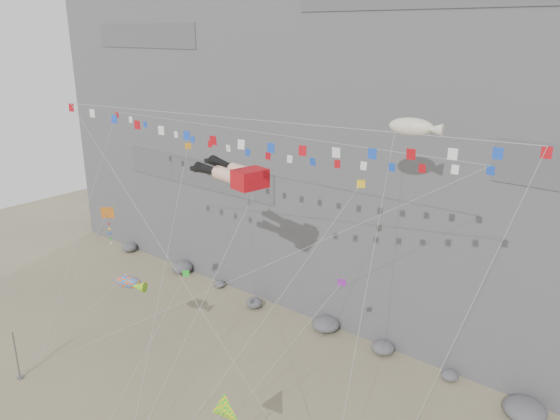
% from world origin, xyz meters
% --- Properties ---
extents(cliff, '(80.00, 28.00, 50.00)m').
position_xyz_m(cliff, '(0.00, 32.00, 25.00)').
color(cliff, slate).
rests_on(cliff, ground).
extents(talus_boulders, '(60.00, 3.00, 1.20)m').
position_xyz_m(talus_boulders, '(0.00, 17.00, 0.60)').
color(talus_boulders, '#5A5A5F').
rests_on(talus_boulders, ground).
extents(anchor_pole_left, '(0.12, 0.12, 4.22)m').
position_xyz_m(anchor_pole_left, '(-14.77, -4.62, 2.11)').
color(anchor_pole_left, slate).
rests_on(anchor_pole_left, ground).
extents(legs_kite, '(7.28, 15.10, 21.56)m').
position_xyz_m(legs_kite, '(-0.50, 5.76, 17.23)').
color(legs_kite, '#B70B13').
rests_on(legs_kite, ground).
extents(flag_banner_upper, '(34.24, 13.25, 26.75)m').
position_xyz_m(flag_banner_upper, '(-1.76, 9.75, 19.37)').
color(flag_banner_upper, '#B70B13').
rests_on(flag_banner_upper, ground).
extents(flag_banner_lower, '(28.99, 5.78, 24.35)m').
position_xyz_m(flag_banner_lower, '(4.85, 2.22, 21.81)').
color(flag_banner_lower, '#B70B13').
rests_on(flag_banner_lower, ground).
extents(harlequin_kite, '(6.74, 6.47, 15.58)m').
position_xyz_m(harlequin_kite, '(-9.57, 1.49, 13.51)').
color(harlequin_kite, red).
rests_on(harlequin_kite, ground).
extents(fish_windsock, '(7.87, 8.23, 11.86)m').
position_xyz_m(fish_windsock, '(-9.22, 2.49, 7.55)').
color(fish_windsock, '#E5540B').
rests_on(fish_windsock, ground).
extents(delta_kite, '(3.92, 6.42, 8.71)m').
position_xyz_m(delta_kite, '(5.98, -2.13, 5.75)').
color(delta_kite, yellow).
rests_on(delta_kite, ground).
extents(blimp_windsock, '(5.58, 15.40, 25.29)m').
position_xyz_m(blimp_windsock, '(9.24, 12.48, 20.54)').
color(blimp_windsock, beige).
rests_on(blimp_windsock, ground).
extents(small_kite_a, '(6.53, 12.39, 22.47)m').
position_xyz_m(small_kite_a, '(-6.00, 6.45, 17.61)').
color(small_kite_a, orange).
rests_on(small_kite_a, ground).
extents(small_kite_b, '(5.24, 11.81, 16.43)m').
position_xyz_m(small_kite_b, '(7.94, 6.56, 11.01)').
color(small_kite_b, purple).
rests_on(small_kite_b, ground).
extents(small_kite_c, '(2.49, 11.78, 14.77)m').
position_xyz_m(small_kite_c, '(-3.46, 3.41, 9.37)').
color(small_kite_c, green).
rests_on(small_kite_c, ground).
extents(small_kite_d, '(5.61, 16.96, 24.10)m').
position_xyz_m(small_kite_d, '(7.47, 8.98, 16.77)').
color(small_kite_d, yellow).
rests_on(small_kite_d, ground).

